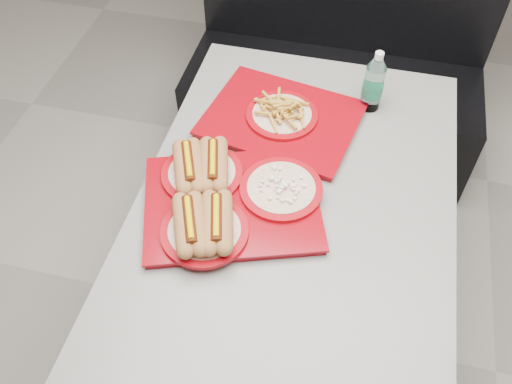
% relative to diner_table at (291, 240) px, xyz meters
% --- Properties ---
extents(ground, '(6.00, 6.00, 0.00)m').
position_rel_diner_table_xyz_m(ground, '(0.00, 0.00, -0.58)').
color(ground, gray).
rests_on(ground, ground).
extents(diner_table, '(0.92, 1.42, 0.75)m').
position_rel_diner_table_xyz_m(diner_table, '(0.00, 0.00, 0.00)').
color(diner_table, black).
rests_on(diner_table, ground).
extents(booth_bench, '(1.30, 0.57, 1.35)m').
position_rel_diner_table_xyz_m(booth_bench, '(0.00, 1.09, -0.18)').
color(booth_bench, black).
rests_on(booth_bench, ground).
extents(tray_near, '(0.58, 0.52, 0.11)m').
position_rel_diner_table_xyz_m(tray_near, '(-0.19, -0.05, 0.20)').
color(tray_near, maroon).
rests_on(tray_near, diner_table).
extents(tray_far, '(0.53, 0.45, 0.09)m').
position_rel_diner_table_xyz_m(tray_far, '(-0.11, 0.33, 0.19)').
color(tray_far, maroon).
rests_on(tray_far, diner_table).
extents(water_bottle, '(0.07, 0.07, 0.21)m').
position_rel_diner_table_xyz_m(water_bottle, '(0.16, 0.48, 0.26)').
color(water_bottle, silver).
rests_on(water_bottle, diner_table).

